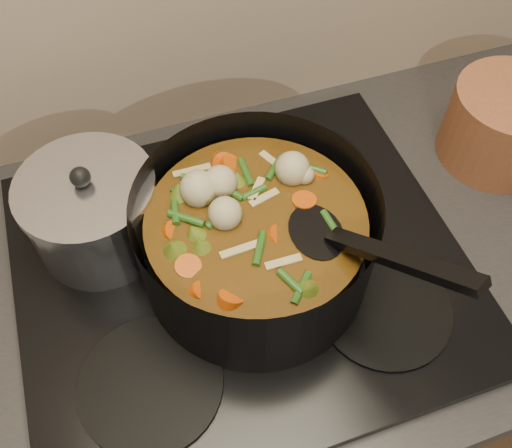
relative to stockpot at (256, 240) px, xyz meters
name	(u,v)px	position (x,y,z in m)	size (l,w,h in m)	color
counter	(246,381)	(-0.02, 0.01, -0.54)	(2.64, 0.64, 0.91)	brown
stovetop	(241,267)	(-0.02, 0.01, -0.08)	(0.62, 0.54, 0.03)	black
stockpot	(256,240)	(0.00, 0.00, 0.00)	(0.37, 0.41, 0.23)	black
saucepan	(94,212)	(-0.19, 0.12, -0.01)	(0.19, 0.19, 0.15)	silver
terracotta_crock	(503,125)	(0.45, 0.10, -0.03)	(0.18, 0.18, 0.13)	brown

